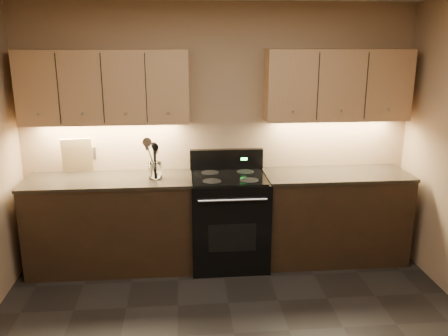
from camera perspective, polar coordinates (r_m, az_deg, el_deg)
The scene contains 14 objects.
wall_back at distance 4.91m, azimuth -0.67°, elevation 4.18°, with size 4.00×0.04×2.60m, color tan.
counter_left at distance 4.90m, azimuth -13.39°, elevation -6.47°, with size 1.62×0.62×0.93m.
counter_right at distance 5.08m, azimuth 13.08°, elevation -5.63°, with size 1.46×0.62×0.93m.
stove at distance 4.84m, azimuth 0.60°, elevation -6.12°, with size 0.76×0.68×1.14m.
upper_cab_left at distance 4.73m, azimuth -14.15°, elevation 9.42°, with size 1.60×0.30×0.70m, color tan.
upper_cab_right at distance 4.92m, azimuth 13.49°, elevation 9.69°, with size 1.44×0.30×0.70m, color tan.
outlet_plate at distance 5.01m, azimuth -15.66°, elevation 1.74°, with size 0.09×0.01×0.12m, color #B2B5BA.
utensil_crock at distance 4.66m, azimuth -8.28°, elevation -0.33°, with size 0.14×0.14×0.16m.
cutting_board at distance 4.99m, azimuth -17.26°, elevation 1.46°, with size 0.30×0.02×0.37m, color tan.
wooden_spoon at distance 4.62m, azimuth -8.76°, elevation 0.65°, with size 0.06×0.06×0.29m, color tan, non-canonical shape.
black_spoon at distance 4.63m, azimuth -8.31°, elevation 1.12°, with size 0.06×0.06×0.36m, color black, non-canonical shape.
black_turner at distance 4.61m, azimuth -8.35°, elevation 0.98°, with size 0.08×0.08×0.35m, color black, non-canonical shape.
steel_spatula at distance 4.63m, azimuth -8.15°, elevation 0.99°, with size 0.08×0.08×0.34m, color silver, non-canonical shape.
steel_skimmer at distance 4.61m, azimuth -8.05°, elevation 1.19°, with size 0.09×0.09×0.38m, color silver, non-canonical shape.
Camera 1 is at (-0.37, -2.80, 2.26)m, focal length 38.00 mm.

